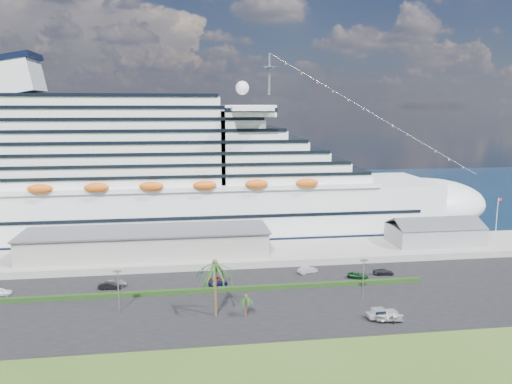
{
  "coord_description": "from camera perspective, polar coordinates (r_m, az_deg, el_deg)",
  "views": [
    {
      "loc": [
        -14.82,
        -83.97,
        38.53
      ],
      "look_at": [
        1.28,
        30.0,
        18.83
      ],
      "focal_mm": 35.0,
      "sensor_mm": 36.0,
      "label": 1
    }
  ],
  "objects": [
    {
      "name": "parked_car_6",
      "position": [
        116.92,
        11.56,
        -9.33
      ],
      "size": [
        5.14,
        3.86,
        1.3
      ],
      "primitive_type": "imported",
      "rotation": [
        0.0,
        0.0,
        1.15
      ],
      "color": "black",
      "rests_on": "asphalt_lot"
    },
    {
      "name": "parked_car_3",
      "position": [
        110.65,
        -4.34,
        -10.28
      ],
      "size": [
        4.55,
        2.57,
        1.24
      ],
      "primitive_type": "imported",
      "rotation": [
        0.0,
        0.0,
        1.77
      ],
      "color": "#16123F",
      "rests_on": "asphalt_lot"
    },
    {
      "name": "hedge",
      "position": [
        107.15,
        -3.94,
        -11.06
      ],
      "size": [
        88.0,
        1.1,
        0.9
      ],
      "primitive_type": "cube",
      "color": "black",
      "rests_on": "asphalt_lot"
    },
    {
      "name": "parked_car_5",
      "position": [
        118.52,
        5.91,
        -8.85
      ],
      "size": [
        5.03,
        3.13,
        1.56
      ],
      "primitive_type": "imported",
      "rotation": [
        0.0,
        0.0,
        1.91
      ],
      "color": "#A4A7AC",
      "rests_on": "asphalt_lot"
    },
    {
      "name": "wharf",
      "position": [
        130.4,
        -1.18,
        -7.06
      ],
      "size": [
        240.0,
        20.0,
        1.8
      ],
      "primitive_type": "cube",
      "color": "gray",
      "rests_on": "ground"
    },
    {
      "name": "parked_car_7",
      "position": [
        120.57,
        14.36,
        -8.83
      ],
      "size": [
        4.96,
        2.35,
        1.4
      ],
      "primitive_type": "imported",
      "rotation": [
        0.0,
        0.0,
        1.49
      ],
      "color": "black",
      "rests_on": "asphalt_lot"
    },
    {
      "name": "port_shed",
      "position": [
        144.91,
        19.75,
        -4.49
      ],
      "size": [
        24.0,
        12.31,
        7.37
      ],
      "color": "gray",
      "rests_on": "wharf"
    },
    {
      "name": "pickup_truck",
      "position": [
        96.68,
        14.15,
        -13.31
      ],
      "size": [
        5.72,
        2.43,
        1.97
      ],
      "color": "black",
      "rests_on": "asphalt_lot"
    },
    {
      "name": "parked_car_0",
      "position": [
        117.29,
        -27.19,
        -10.12
      ],
      "size": [
        4.58,
        1.93,
        1.54
      ],
      "primitive_type": "imported",
      "rotation": [
        0.0,
        0.0,
        1.6
      ],
      "color": "white",
      "rests_on": "asphalt_lot"
    },
    {
      "name": "parked_car_4",
      "position": [
        112.68,
        -4.47,
        -9.9
      ],
      "size": [
        3.97,
        2.01,
        1.3
      ],
      "primitive_type": "imported",
      "rotation": [
        0.0,
        0.0,
        1.7
      ],
      "color": "#61140C",
      "rests_on": "asphalt_lot"
    },
    {
      "name": "parked_car_2",
      "position": [
        113.57,
        -15.95,
        -10.03
      ],
      "size": [
        5.9,
        3.51,
        1.54
      ],
      "primitive_type": "imported",
      "rotation": [
        0.0,
        0.0,
        1.75
      ],
      "color": "gray",
      "rests_on": "asphalt_lot"
    },
    {
      "name": "lamp_post_right",
      "position": [
        103.79,
        12.18,
        -9.16
      ],
      "size": [
        1.6,
        0.35,
        8.27
      ],
      "color": "gray",
      "rests_on": "asphalt_lot"
    },
    {
      "name": "terminal_building",
      "position": [
        128.82,
        -12.35,
        -5.6
      ],
      "size": [
        61.0,
        15.0,
        6.3
      ],
      "color": "gray",
      "rests_on": "wharf"
    },
    {
      "name": "parked_car_1",
      "position": [
        112.57,
        -16.37,
        -10.23
      ],
      "size": [
        4.81,
        2.05,
        1.54
      ],
      "primitive_type": "imported",
      "rotation": [
        0.0,
        0.0,
        1.48
      ],
      "color": "black",
      "rests_on": "asphalt_lot"
    },
    {
      "name": "palm_tall",
      "position": [
        92.85,
        -4.71,
        -8.73
      ],
      "size": [
        8.82,
        8.82,
        11.13
      ],
      "color": "#47301E",
      "rests_on": "ground"
    },
    {
      "name": "palm_short",
      "position": [
        93.8,
        -1.17,
        -12.11
      ],
      "size": [
        3.53,
        3.53,
        4.56
      ],
      "color": "#47301E",
      "rests_on": "ground"
    },
    {
      "name": "lamp_post_left",
      "position": [
        98.66,
        -15.48,
        -10.31
      ],
      "size": [
        1.6,
        0.35,
        8.27
      ],
      "color": "gray",
      "rests_on": "asphalt_lot"
    },
    {
      "name": "boat_trailer",
      "position": [
        95.74,
        15.0,
        -13.54
      ],
      "size": [
        6.24,
        4.52,
        1.74
      ],
      "color": "gray",
      "rests_on": "asphalt_lot"
    },
    {
      "name": "ground",
      "position": [
        93.57,
        1.86,
        -14.61
      ],
      "size": [
        420.0,
        420.0,
        0.0
      ],
      "primitive_type": "plane",
      "color": "#33511B",
      "rests_on": "ground"
    },
    {
      "name": "cruise_ship",
      "position": [
        149.72,
        -10.52,
        1.16
      ],
      "size": [
        191.0,
        38.0,
        54.0
      ],
      "color": "silver",
      "rests_on": "ground"
    },
    {
      "name": "water",
      "position": [
        217.91,
        -4.01,
        -0.49
      ],
      "size": [
        420.0,
        160.0,
        0.02
      ],
      "primitive_type": "cube",
      "color": "black",
      "rests_on": "ground"
    },
    {
      "name": "asphalt_lot",
      "position": [
        103.53,
        0.79,
        -12.1
      ],
      "size": [
        140.0,
        38.0,
        0.12
      ],
      "primitive_type": "cube",
      "color": "black",
      "rests_on": "ground"
    },
    {
      "name": "flagpole",
      "position": [
        153.25,
        25.83,
        -2.66
      ],
      "size": [
        1.08,
        0.16,
        12.0
      ],
      "color": "silver",
      "rests_on": "wharf"
    }
  ]
}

